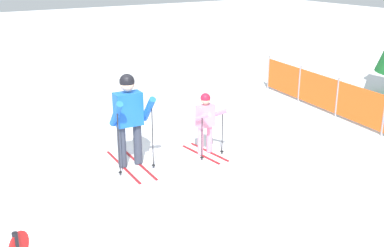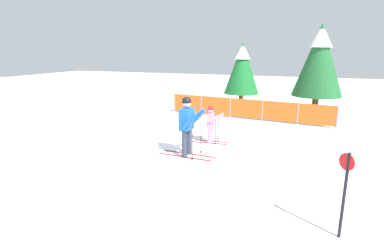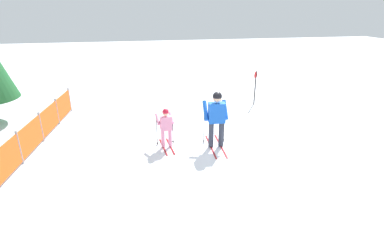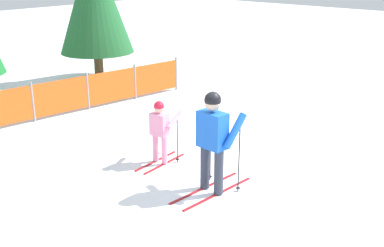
{
  "view_description": "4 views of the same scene",
  "coord_description": "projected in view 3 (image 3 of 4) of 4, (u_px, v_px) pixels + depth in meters",
  "views": [
    {
      "loc": [
        7.34,
        -3.17,
        3.67
      ],
      "look_at": [
        0.18,
        1.28,
        0.77
      ],
      "focal_mm": 45.0,
      "sensor_mm": 36.0,
      "label": 1
    },
    {
      "loc": [
        2.78,
        -7.53,
        3.01
      ],
      "look_at": [
        -0.3,
        0.71,
        0.86
      ],
      "focal_mm": 28.0,
      "sensor_mm": 36.0,
      "label": 2
    },
    {
      "loc": [
        -8.36,
        2.55,
        4.08
      ],
      "look_at": [
        -0.1,
        0.93,
        0.75
      ],
      "focal_mm": 28.0,
      "sensor_mm": 36.0,
      "label": 3
    },
    {
      "loc": [
        -5.99,
        -4.43,
        3.78
      ],
      "look_at": [
        0.09,
        1.0,
        0.94
      ],
      "focal_mm": 45.0,
      "sensor_mm": 36.0,
      "label": 4
    }
  ],
  "objects": [
    {
      "name": "skier_child",
      "position": [
        166.0,
        125.0,
        9.0
      ],
      "size": [
        1.19,
        0.57,
        1.25
      ],
      "rotation": [
        0.0,
        0.0,
        0.09
      ],
      "color": "maroon",
      "rests_on": "ground_plane"
    },
    {
      "name": "skier_adult",
      "position": [
        217.0,
        115.0,
        8.92
      ],
      "size": [
        1.67,
        0.76,
        1.75
      ],
      "rotation": [
        0.0,
        0.0,
        -0.05
      ],
      "color": "maroon",
      "rests_on": "ground_plane"
    },
    {
      "name": "safety_fence",
      "position": [
        31.0,
        137.0,
        8.78
      ],
      "size": [
        7.43,
        0.94,
        0.98
      ],
      "rotation": [
        0.0,
        0.0,
        -0.12
      ],
      "color": "gray",
      "rests_on": "ground_plane"
    },
    {
      "name": "trail_marker",
      "position": [
        255.0,
        84.0,
        12.93
      ],
      "size": [
        0.21,
        0.22,
        1.47
      ],
      "color": "black",
      "rests_on": "ground_plane"
    },
    {
      "name": "ground_plane",
      "position": [
        220.0,
        142.0,
        9.58
      ],
      "size": [
        60.0,
        60.0,
        0.0
      ],
      "primitive_type": "plane",
      "color": "white"
    }
  ]
}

